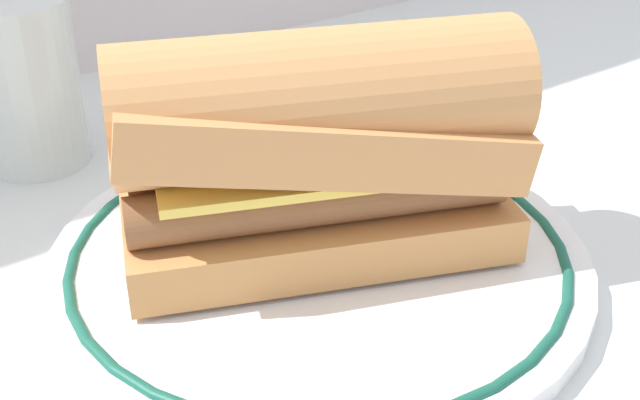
# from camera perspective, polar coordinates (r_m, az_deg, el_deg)

# --- Properties ---
(ground_plane) EXTENTS (1.50, 1.50, 0.00)m
(ground_plane) POSITION_cam_1_polar(r_m,az_deg,el_deg) (0.47, -0.96, -4.99)
(ground_plane) COLOR silver
(plate) EXTENTS (0.30, 0.30, 0.01)m
(plate) POSITION_cam_1_polar(r_m,az_deg,el_deg) (0.47, 0.00, -3.93)
(plate) COLOR white
(plate) RESTS_ON ground_plane
(sausage_sandwich) EXTENTS (0.22, 0.15, 0.12)m
(sausage_sandwich) POSITION_cam_1_polar(r_m,az_deg,el_deg) (0.43, 0.00, 3.81)
(sausage_sandwich) COLOR tan
(sausage_sandwich) RESTS_ON plate
(drinking_glass) EXTENTS (0.07, 0.07, 0.11)m
(drinking_glass) POSITION_cam_1_polar(r_m,az_deg,el_deg) (0.60, -19.01, 6.67)
(drinking_glass) COLOR silver
(drinking_glass) RESTS_ON ground_plane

